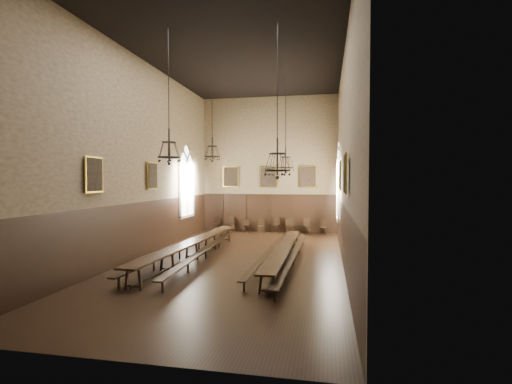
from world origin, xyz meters
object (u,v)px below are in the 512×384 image
(chair_2, at_px, (246,228))
(chandelier_front_left, at_px, (169,149))
(chair_1, at_px, (230,227))
(chair_6, at_px, (307,229))
(bench_left_inner, at_px, (206,252))
(chair_5, at_px, (289,229))
(chandelier_back_right, at_px, (286,160))
(table_left, at_px, (192,250))
(chair_0, at_px, (216,227))
(chandelier_back_left, at_px, (212,150))
(bench_left_outer, at_px, (180,252))
(chair_3, at_px, (261,229))
(bench_right_inner, at_px, (268,256))
(chair_4, at_px, (276,228))
(chandelier_front_right, at_px, (277,161))
(table_right, at_px, (283,255))
(bench_right_outer, at_px, (293,258))
(chair_7, at_px, (323,230))

(chair_2, distance_m, chandelier_front_left, 12.11)
(chair_1, bearing_deg, chair_6, 12.88)
(bench_left_inner, distance_m, chair_5, 8.80)
(bench_left_inner, xyz_separation_m, chandelier_back_right, (3.33, 1.88, 4.14))
(table_left, xyz_separation_m, bench_left_inner, (0.58, 0.18, -0.10))
(chair_0, xyz_separation_m, chandelier_back_left, (1.81, -6.50, 4.65))
(bench_left_outer, xyz_separation_m, chair_6, (5.18, 8.54, 0.02))
(chair_3, distance_m, chandelier_front_left, 12.10)
(bench_left_outer, xyz_separation_m, bench_right_inner, (3.94, 0.11, -0.02))
(chair_4, relative_size, chair_6, 1.02)
(bench_left_inner, height_order, chandelier_front_right, chandelier_front_right)
(bench_right_inner, relative_size, chandelier_back_right, 1.83)
(table_right, bearing_deg, chair_6, 86.50)
(chair_0, distance_m, chair_1, 0.99)
(chair_5, relative_size, chandelier_front_left, 0.21)
(bench_left_outer, xyz_separation_m, chandelier_front_left, (0.73, -2.66, 4.37))
(chair_5, distance_m, chandelier_front_right, 11.56)
(chair_4, height_order, chair_6, chair_4)
(table_left, distance_m, bench_left_outer, 0.58)
(chair_4, distance_m, chandelier_back_left, 8.30)
(bench_left_inner, bearing_deg, chair_5, 70.98)
(table_left, relative_size, chair_0, 10.19)
(chair_2, height_order, chair_3, chair_3)
(bench_left_inner, height_order, chair_0, chair_0)
(chandelier_front_left, bearing_deg, chair_2, 88.02)
(chair_0, bearing_deg, bench_left_inner, -56.68)
(bench_left_inner, bearing_deg, bench_right_outer, -5.95)
(chair_5, height_order, chair_6, chair_5)
(chair_5, bearing_deg, chair_4, 166.02)
(bench_right_inner, height_order, chair_2, chair_2)
(chair_6, bearing_deg, bench_left_outer, -137.43)
(bench_left_inner, xyz_separation_m, bench_right_outer, (3.91, -0.41, -0.01))
(chair_0, relative_size, chandelier_front_right, 0.19)
(chair_0, height_order, chair_1, chair_1)
(bench_right_inner, distance_m, chair_0, 9.76)
(chair_5, bearing_deg, bench_left_outer, -126.66)
(table_right, height_order, chair_0, chair_0)
(bench_left_outer, bearing_deg, chair_2, 82.62)
(table_left, relative_size, chandelier_front_right, 1.96)
(table_left, height_order, chair_3, chair_3)
(chandelier_front_left, bearing_deg, chair_5, 73.57)
(chair_3, height_order, chair_5, chair_5)
(chair_1, relative_size, chair_2, 1.17)
(chandelier_front_right, bearing_deg, chair_4, 98.03)
(chair_5, bearing_deg, chair_0, 167.97)
(chair_7, height_order, chandelier_front_left, chandelier_front_left)
(chair_3, distance_m, chair_7, 4.01)
(chair_2, distance_m, chandelier_front_right, 12.19)
(bench_left_inner, distance_m, chair_6, 9.26)
(chair_2, distance_m, chair_4, 2.02)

